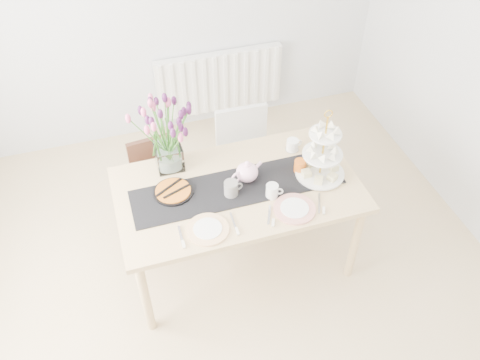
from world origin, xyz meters
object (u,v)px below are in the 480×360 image
object	(u,v)px
tulip_vase	(165,125)
cream_jug	(292,145)
mug_white	(272,191)
plate_right	(294,209)
chair_brown	(160,180)
cake_stand	(322,159)
dining_table	(238,196)
mug_grey	(231,189)
tart_tin	(173,192)
plate_left	(208,229)
radiator	(219,82)
chair_white	(245,152)
mug_orange	(300,166)
teapot	(247,172)

from	to	relation	value
tulip_vase	cream_jug	size ratio (longest dim) A/B	7.62
cream_jug	mug_white	distance (m)	0.49
plate_right	cream_jug	bearing A→B (deg)	69.90
chair_brown	cake_stand	bearing A→B (deg)	-36.95
dining_table	cream_jug	size ratio (longest dim) A/B	18.73
dining_table	plate_right	world-z (taller)	plate_right
chair_brown	mug_grey	xyz separation A→B (m)	(0.38, -0.60, 0.36)
tart_tin	cream_jug	bearing A→B (deg)	11.12
plate_left	plate_right	distance (m)	0.56
mug_white	plate_right	bearing A→B (deg)	-36.60
radiator	mug_grey	xyz separation A→B (m)	(-0.40, -1.74, 0.35)
chair_white	mug_white	world-z (taller)	mug_white
mug_orange	chair_white	bearing A→B (deg)	65.03
teapot	mug_white	bearing A→B (deg)	-78.46
dining_table	tulip_vase	world-z (taller)	tulip_vase
teapot	plate_right	world-z (taller)	teapot
teapot	tart_tin	distance (m)	0.50
chair_white	radiator	bearing A→B (deg)	86.76
plate_left	mug_grey	bearing A→B (deg)	47.89
tart_tin	plate_right	size ratio (longest dim) A/B	0.96
cream_jug	mug_white	xyz separation A→B (m)	(-0.30, -0.39, 0.01)
tulip_vase	mug_orange	bearing A→B (deg)	-20.99
chair_white	mug_orange	distance (m)	0.71
dining_table	tulip_vase	xyz separation A→B (m)	(-0.38, 0.34, 0.43)
radiator	cake_stand	world-z (taller)	cake_stand
radiator	teapot	size ratio (longest dim) A/B	5.11
radiator	tart_tin	world-z (taller)	tart_tin
chair_white	plate_right	bearing A→B (deg)	-86.55
chair_brown	plate_left	xyz separation A→B (m)	(0.16, -0.84, 0.31)
tulip_vase	mug_grey	bearing A→B (deg)	-50.52
radiator	mug_white	xyz separation A→B (m)	(-0.16, -1.83, 0.35)
cake_stand	mug_orange	size ratio (longest dim) A/B	5.12
plate_right	tulip_vase	bearing A→B (deg)	136.28
dining_table	chair_brown	distance (m)	0.74
chair_white	cream_jug	world-z (taller)	cream_jug
cake_stand	mug_orange	distance (m)	0.16
tart_tin	mug_orange	xyz separation A→B (m)	(0.86, -0.05, 0.03)
mug_orange	teapot	bearing A→B (deg)	133.44
mug_grey	plate_right	world-z (taller)	mug_grey
teapot	chair_white	bearing A→B (deg)	55.46
dining_table	tulip_vase	distance (m)	0.67
dining_table	tulip_vase	bearing A→B (deg)	138.35
dining_table	mug_orange	size ratio (longest dim) A/B	16.96
tulip_vase	mug_grey	distance (m)	0.59
tart_tin	mug_orange	world-z (taller)	mug_orange
dining_table	tart_tin	distance (m)	0.43
chair_white	mug_white	distance (m)	0.83
radiator	mug_orange	xyz separation A→B (m)	(0.10, -1.67, 0.35)
radiator	chair_brown	xyz separation A→B (m)	(-0.79, -1.14, -0.01)
plate_left	mug_white	bearing A→B (deg)	18.15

